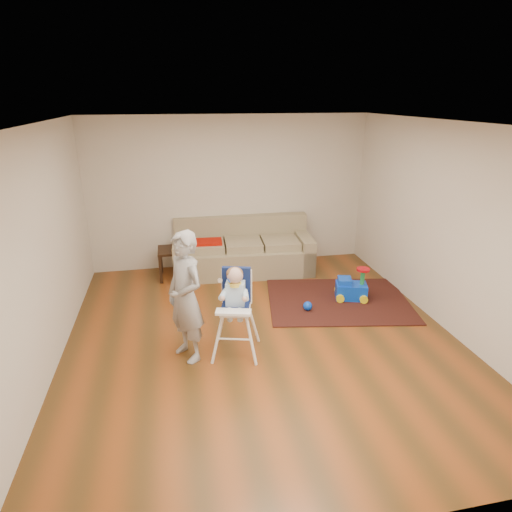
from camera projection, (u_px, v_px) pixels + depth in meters
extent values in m
plane|color=#4F3314|center=(262.00, 337.00, 5.63)|extent=(5.50, 5.50, 0.00)
cube|color=beige|center=(230.00, 193.00, 7.68)|extent=(5.00, 0.04, 2.70)
cube|color=beige|center=(40.00, 255.00, 4.69)|extent=(0.04, 5.50, 2.70)
cube|color=beige|center=(448.00, 228.00, 5.62)|extent=(0.04, 5.50, 2.70)
cube|color=white|center=(263.00, 124.00, 4.68)|extent=(5.00, 5.50, 0.04)
cube|color=#A71005|center=(206.00, 242.00, 7.38)|extent=(0.57, 0.39, 0.04)
cube|color=black|center=(338.00, 300.00, 6.63)|extent=(2.38, 1.95, 0.02)
sphere|color=blue|center=(308.00, 306.00, 6.29)|extent=(0.13, 0.13, 0.13)
cylinder|color=blue|center=(231.00, 281.00, 4.86)|extent=(0.04, 0.12, 0.01)
imported|color=gray|center=(186.00, 297.00, 4.95)|extent=(0.62, 0.69, 1.59)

